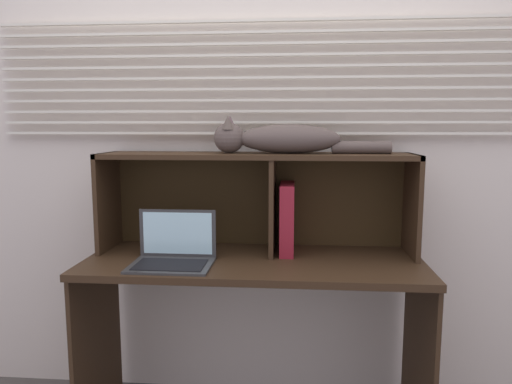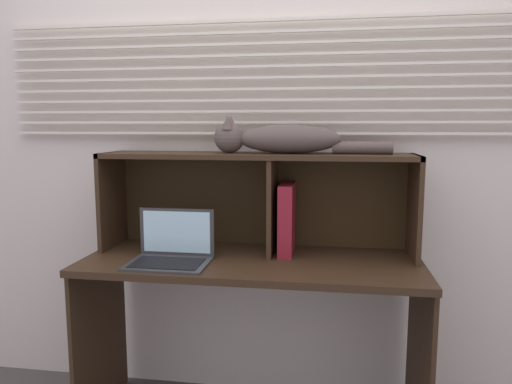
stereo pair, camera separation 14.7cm
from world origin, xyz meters
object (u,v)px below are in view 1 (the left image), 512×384
laptop (173,254)px  binder_upright (287,218)px  book_stack (184,246)px  cat (279,139)px

laptop → binder_upright: bearing=25.9°
laptop → book_stack: bearing=92.2°
cat → laptop: 0.68m
book_stack → laptop: bearing=-87.8°
binder_upright → book_stack: 0.50m
laptop → book_stack: size_ratio=1.50×
cat → binder_upright: 0.36m
binder_upright → book_stack: (-0.48, -0.00, -0.14)m
binder_upright → book_stack: bearing=-179.8°
binder_upright → book_stack: size_ratio=1.42×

